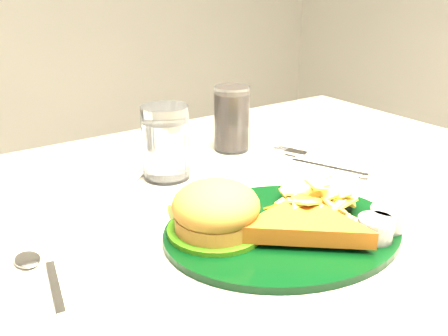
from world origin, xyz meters
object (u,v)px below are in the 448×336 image
Objects in this scene: dinner_plate at (284,209)px; cola_glass at (232,119)px; water_glass at (166,143)px; fork_napkin at (325,166)px.

cola_glass reaches higher than dinner_plate.
water_glass is 0.68× the size of fork_napkin.
water_glass is 0.27m from fork_napkin.
water_glass is (-0.03, 0.25, 0.02)m from dinner_plate.
cola_glass is 0.19m from fork_napkin.
cola_glass is (0.13, 0.30, 0.03)m from dinner_plate.
cola_glass reaches higher than fork_napkin.
dinner_plate is 2.59× the size of water_glass.
cola_glass is 0.69× the size of fork_napkin.
dinner_plate is at bearing -113.69° from cola_glass.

